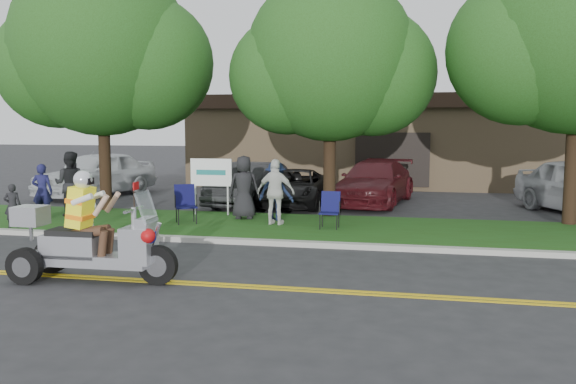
% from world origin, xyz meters
% --- Properties ---
extents(ground, '(120.00, 120.00, 0.00)m').
position_xyz_m(ground, '(0.00, 0.00, 0.00)').
color(ground, '#28282B').
rests_on(ground, ground).
extents(centerline_near, '(60.00, 0.10, 0.01)m').
position_xyz_m(centerline_near, '(0.00, -0.58, 0.01)').
color(centerline_near, gold).
rests_on(centerline_near, ground).
extents(centerline_far, '(60.00, 0.10, 0.01)m').
position_xyz_m(centerline_far, '(0.00, -0.42, 0.01)').
color(centerline_far, gold).
rests_on(centerline_far, ground).
extents(curb, '(60.00, 0.25, 0.12)m').
position_xyz_m(curb, '(0.00, 3.05, 0.06)').
color(curb, '#A8A89E').
rests_on(curb, ground).
extents(grass_verge, '(60.00, 4.00, 0.10)m').
position_xyz_m(grass_verge, '(0.00, 5.20, 0.06)').
color(grass_verge, '#234512').
rests_on(grass_verge, ground).
extents(commercial_building, '(18.00, 8.20, 4.00)m').
position_xyz_m(commercial_building, '(2.00, 18.98, 2.01)').
color(commercial_building, '#9E7F5B').
rests_on(commercial_building, ground).
extents(tree_left, '(6.62, 5.40, 7.78)m').
position_xyz_m(tree_left, '(-6.44, 7.03, 4.85)').
color(tree_left, '#332114').
rests_on(tree_left, ground).
extents(tree_mid, '(5.88, 4.80, 7.05)m').
position_xyz_m(tree_mid, '(0.55, 7.23, 4.43)').
color(tree_mid, '#332114').
rests_on(tree_mid, ground).
extents(business_sign, '(1.25, 0.06, 1.75)m').
position_xyz_m(business_sign, '(-2.90, 6.60, 1.26)').
color(business_sign, silver).
rests_on(business_sign, ground).
extents(trike_scooter, '(3.00, 1.01, 1.97)m').
position_xyz_m(trike_scooter, '(-2.68, -0.71, 0.69)').
color(trike_scooter, black).
rests_on(trike_scooter, ground).
extents(lawn_chair_a, '(0.49, 0.51, 0.93)m').
position_xyz_m(lawn_chair_a, '(0.83, 5.04, 0.63)').
color(lawn_chair_a, black).
rests_on(lawn_chair_a, grass_verge).
extents(lawn_chair_b, '(0.75, 0.76, 1.03)m').
position_xyz_m(lawn_chair_b, '(-3.11, 5.04, 0.69)').
color(lawn_chair_b, black).
rests_on(lawn_chair_b, grass_verge).
extents(spectator_adult_left, '(0.64, 0.51, 1.55)m').
position_xyz_m(spectator_adult_left, '(-7.30, 4.89, 0.88)').
color(spectator_adult_left, '#181844').
rests_on(spectator_adult_left, grass_verge).
extents(spectator_adult_mid, '(1.03, 0.88, 1.87)m').
position_xyz_m(spectator_adult_mid, '(-6.82, 5.52, 1.04)').
color(spectator_adult_mid, black).
rests_on(spectator_adult_mid, grass_verge).
extents(spectator_adult_right, '(1.06, 0.53, 1.74)m').
position_xyz_m(spectator_adult_right, '(-0.65, 5.27, 0.98)').
color(spectator_adult_right, silver).
rests_on(spectator_adult_right, grass_verge).
extents(spectator_chair_a, '(1.16, 0.83, 1.62)m').
position_xyz_m(spectator_chair_a, '(-0.82, 5.97, 0.91)').
color(spectator_chair_a, '#16213F').
rests_on(spectator_chair_a, grass_verge).
extents(spectator_chair_b, '(0.93, 0.67, 1.78)m').
position_xyz_m(spectator_chair_b, '(-1.75, 6.06, 0.99)').
color(spectator_chair_b, black).
rests_on(spectator_chair_b, grass_verge).
extents(child_left, '(0.49, 0.44, 1.14)m').
position_xyz_m(child_left, '(-7.17, 3.40, 0.67)').
color(child_left, black).
rests_on(child_left, grass_verge).
extents(child_right, '(0.53, 0.41, 1.07)m').
position_xyz_m(child_right, '(-5.14, 3.57, 0.64)').
color(child_right, silver).
rests_on(child_right, grass_verge).
extents(parked_car_far_left, '(3.47, 5.42, 1.72)m').
position_xyz_m(parked_car_far_left, '(-9.00, 10.86, 0.86)').
color(parked_car_far_left, silver).
rests_on(parked_car_far_left, ground).
extents(parked_car_left, '(2.17, 4.57, 1.45)m').
position_xyz_m(parked_car_left, '(-2.52, 9.49, 0.72)').
color(parked_car_left, '#28282B').
rests_on(parked_car_left, ground).
extents(parked_car_mid, '(2.07, 4.43, 1.23)m').
position_xyz_m(parked_car_mid, '(-1.04, 9.67, 0.61)').
color(parked_car_mid, black).
rests_on(parked_car_mid, ground).
extents(parked_car_right, '(2.88, 5.37, 1.48)m').
position_xyz_m(parked_car_right, '(1.56, 10.84, 0.74)').
color(parked_car_right, '#461015').
rests_on(parked_car_right, ground).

